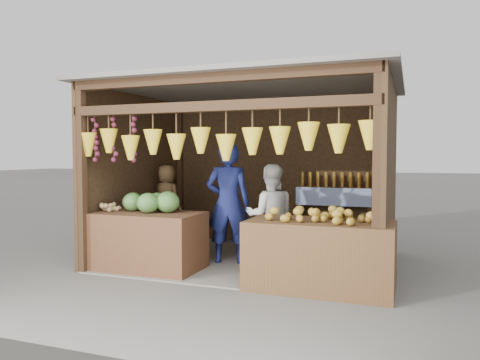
% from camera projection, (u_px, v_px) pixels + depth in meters
% --- Properties ---
extents(ground, '(80.00, 80.00, 0.00)m').
position_uv_depth(ground, '(250.00, 261.00, 7.10)').
color(ground, '#514F49').
rests_on(ground, ground).
extents(stall_structure, '(4.30, 3.30, 2.66)m').
position_uv_depth(stall_structure, '(248.00, 152.00, 6.98)').
color(stall_structure, slate).
rests_on(stall_structure, ground).
extents(back_shelf, '(1.25, 0.32, 1.32)m').
position_uv_depth(back_shelf, '(334.00, 199.00, 7.89)').
color(back_shelf, '#382314').
rests_on(back_shelf, ground).
extents(counter_left, '(1.47, 0.85, 0.81)m').
position_uv_depth(counter_left, '(149.00, 241.00, 6.55)').
color(counter_left, '#4C2C19').
rests_on(counter_left, ground).
extents(counter_right, '(1.73, 0.85, 0.82)m').
position_uv_depth(counter_right, '(320.00, 255.00, 5.59)').
color(counter_right, '#472B17').
rests_on(counter_right, ground).
extents(stool, '(0.33, 0.33, 0.31)m').
position_uv_depth(stool, '(167.00, 242.00, 7.86)').
color(stool, black).
rests_on(stool, ground).
extents(man_standing, '(0.75, 0.59, 1.80)m').
position_uv_depth(man_standing, '(228.00, 203.00, 6.89)').
color(man_standing, '#151C51').
rests_on(man_standing, ground).
extents(woman_standing, '(0.86, 0.76, 1.48)m').
position_uv_depth(woman_standing, '(270.00, 216.00, 6.73)').
color(woman_standing, silver).
rests_on(woman_standing, ground).
extents(vendor_seated, '(0.64, 0.51, 1.15)m').
position_uv_depth(vendor_seated, '(167.00, 199.00, 7.82)').
color(vendor_seated, '#4F391F').
rests_on(vendor_seated, stool).
extents(melon_pile, '(1.00, 0.50, 0.32)m').
position_uv_depth(melon_pile, '(148.00, 201.00, 6.58)').
color(melon_pile, '#1C4B14').
rests_on(melon_pile, counter_left).
extents(tanfruit_pile, '(0.34, 0.40, 0.13)m').
position_uv_depth(tanfruit_pile, '(109.00, 207.00, 6.69)').
color(tanfruit_pile, olive).
rests_on(tanfruit_pile, counter_left).
extents(mango_pile, '(1.40, 0.64, 0.22)m').
position_uv_depth(mango_pile, '(321.00, 212.00, 5.53)').
color(mango_pile, '#B95C18').
rests_on(mango_pile, counter_right).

